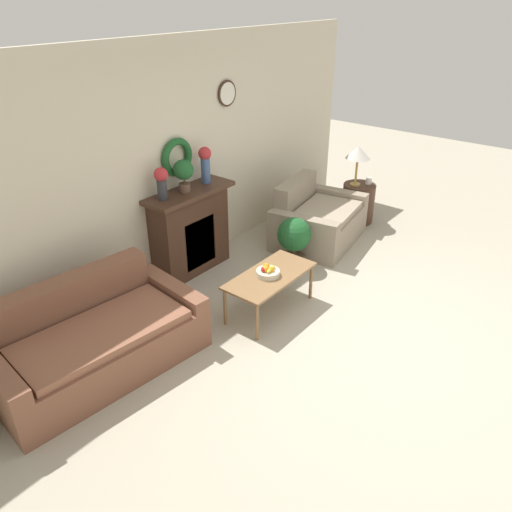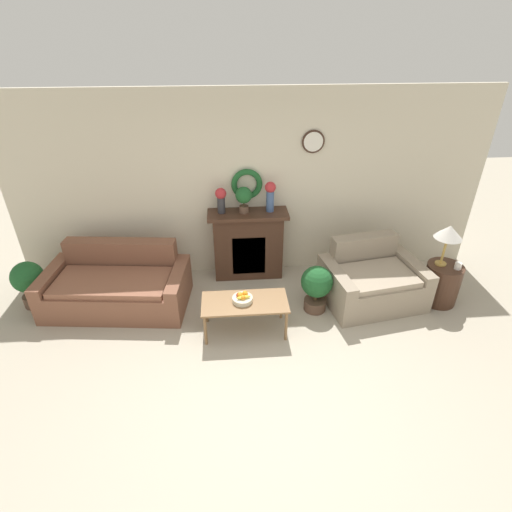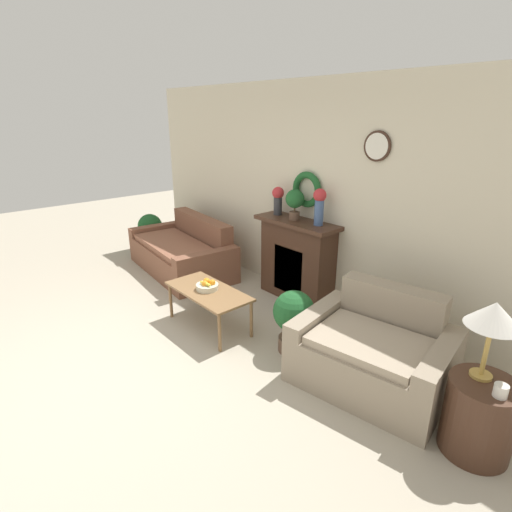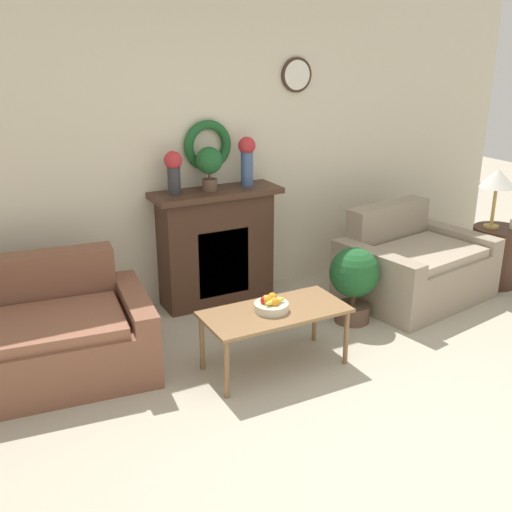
{
  "view_description": "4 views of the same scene",
  "coord_description": "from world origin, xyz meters",
  "px_view_note": "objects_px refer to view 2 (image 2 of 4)",
  "views": [
    {
      "loc": [
        -3.82,
        -1.53,
        3.12
      ],
      "look_at": [
        -0.3,
        1.27,
        0.7
      ],
      "focal_mm": 35.0,
      "sensor_mm": 36.0,
      "label": 1
    },
    {
      "loc": [
        -0.36,
        -2.72,
        3.4
      ],
      "look_at": [
        -0.01,
        1.62,
        0.82
      ],
      "focal_mm": 28.0,
      "sensor_mm": 36.0,
      "label": 2
    },
    {
      "loc": [
        3.2,
        -1.09,
        2.31
      ],
      "look_at": [
        0.21,
        1.53,
        0.88
      ],
      "focal_mm": 28.0,
      "sensor_mm": 36.0,
      "label": 3
    },
    {
      "loc": [
        -2.13,
        -2.22,
        2.26
      ],
      "look_at": [
        -0.18,
        1.48,
        0.77
      ],
      "focal_mm": 42.0,
      "sensor_mm": 36.0,
      "label": 4
    }
  ],
  "objects_px": {
    "fireplace": "(248,244)",
    "coffee_table": "(245,304)",
    "potted_plant_on_mantel": "(244,197)",
    "potted_plant_floor_by_couch": "(29,281)",
    "couch_left": "(118,286)",
    "loveseat_right": "(372,281)",
    "vase_on_mantel_right": "(270,194)",
    "mug": "(458,266)",
    "table_lamp": "(449,233)",
    "potted_plant_floor_by_loveseat": "(317,285)",
    "side_table_by_loveseat": "(441,284)",
    "vase_on_mantel_left": "(221,199)",
    "fruit_bowl": "(242,298)"
  },
  "relations": [
    {
      "from": "potted_plant_floor_by_couch",
      "to": "vase_on_mantel_left",
      "type": "bearing_deg",
      "value": 11.57
    },
    {
      "from": "fireplace",
      "to": "mug",
      "type": "distance_m",
      "value": 2.88
    },
    {
      "from": "couch_left",
      "to": "potted_plant_floor_by_couch",
      "type": "height_order",
      "value": "couch_left"
    },
    {
      "from": "potted_plant_floor_by_couch",
      "to": "table_lamp",
      "type": "bearing_deg",
      "value": -3.21
    },
    {
      "from": "fireplace",
      "to": "fruit_bowl",
      "type": "bearing_deg",
      "value": -96.78
    },
    {
      "from": "fireplace",
      "to": "side_table_by_loveseat",
      "type": "relative_size",
      "value": 1.99
    },
    {
      "from": "mug",
      "to": "vase_on_mantel_left",
      "type": "bearing_deg",
      "value": 162.41
    },
    {
      "from": "fireplace",
      "to": "table_lamp",
      "type": "height_order",
      "value": "table_lamp"
    },
    {
      "from": "vase_on_mantel_left",
      "to": "potted_plant_floor_by_couch",
      "type": "height_order",
      "value": "vase_on_mantel_left"
    },
    {
      "from": "vase_on_mantel_left",
      "to": "loveseat_right",
      "type": "bearing_deg",
      "value": -20.65
    },
    {
      "from": "fireplace",
      "to": "coffee_table",
      "type": "xyz_separation_m",
      "value": [
        -0.12,
        -1.3,
        -0.13
      ]
    },
    {
      "from": "mug",
      "to": "potted_plant_floor_by_loveseat",
      "type": "height_order",
      "value": "mug"
    },
    {
      "from": "table_lamp",
      "to": "mug",
      "type": "relative_size",
      "value": 6.44
    },
    {
      "from": "potted_plant_floor_by_couch",
      "to": "vase_on_mantel_right",
      "type": "bearing_deg",
      "value": 9.2
    },
    {
      "from": "side_table_by_loveseat",
      "to": "potted_plant_on_mantel",
      "type": "height_order",
      "value": "potted_plant_on_mantel"
    },
    {
      "from": "couch_left",
      "to": "side_table_by_loveseat",
      "type": "relative_size",
      "value": 3.41
    },
    {
      "from": "coffee_table",
      "to": "vase_on_mantel_left",
      "type": "relative_size",
      "value": 2.89
    },
    {
      "from": "loveseat_right",
      "to": "vase_on_mantel_right",
      "type": "bearing_deg",
      "value": 140.79
    },
    {
      "from": "loveseat_right",
      "to": "vase_on_mantel_right",
      "type": "xyz_separation_m",
      "value": [
        -1.34,
        0.77,
        1.01
      ]
    },
    {
      "from": "fireplace",
      "to": "vase_on_mantel_left",
      "type": "xyz_separation_m",
      "value": [
        -0.37,
        0.01,
        0.73
      ]
    },
    {
      "from": "table_lamp",
      "to": "fireplace",
      "type": "bearing_deg",
      "value": 161.71
    },
    {
      "from": "mug",
      "to": "vase_on_mantel_left",
      "type": "xyz_separation_m",
      "value": [
        -3.08,
        0.98,
        0.65
      ]
    },
    {
      "from": "loveseat_right",
      "to": "potted_plant_on_mantel",
      "type": "bearing_deg",
      "value": 146.98
    },
    {
      "from": "fireplace",
      "to": "potted_plant_floor_by_couch",
      "type": "distance_m",
      "value": 3.03
    },
    {
      "from": "vase_on_mantel_right",
      "to": "potted_plant_on_mantel",
      "type": "distance_m",
      "value": 0.37
    },
    {
      "from": "loveseat_right",
      "to": "table_lamp",
      "type": "distance_m",
      "value": 1.16
    },
    {
      "from": "potted_plant_on_mantel",
      "to": "couch_left",
      "type": "bearing_deg",
      "value": -162.11
    },
    {
      "from": "couch_left",
      "to": "coffee_table",
      "type": "relative_size",
      "value": 1.87
    },
    {
      "from": "fruit_bowl",
      "to": "potted_plant_floor_by_loveseat",
      "type": "relative_size",
      "value": 0.38
    },
    {
      "from": "mug",
      "to": "vase_on_mantel_right",
      "type": "xyz_separation_m",
      "value": [
        -2.39,
        0.98,
        0.69
      ]
    },
    {
      "from": "loveseat_right",
      "to": "potted_plant_floor_by_loveseat",
      "type": "distance_m",
      "value": 0.84
    },
    {
      "from": "mug",
      "to": "potted_plant_floor_by_couch",
      "type": "relative_size",
      "value": 0.13
    },
    {
      "from": "potted_plant_on_mantel",
      "to": "potted_plant_floor_by_couch",
      "type": "distance_m",
      "value": 3.11
    },
    {
      "from": "mug",
      "to": "loveseat_right",
      "type": "bearing_deg",
      "value": 168.63
    },
    {
      "from": "side_table_by_loveseat",
      "to": "loveseat_right",
      "type": "bearing_deg",
      "value": 172.28
    },
    {
      "from": "mug",
      "to": "vase_on_mantel_right",
      "type": "height_order",
      "value": "vase_on_mantel_right"
    },
    {
      "from": "loveseat_right",
      "to": "potted_plant_floor_by_couch",
      "type": "height_order",
      "value": "loveseat_right"
    },
    {
      "from": "fireplace",
      "to": "potted_plant_on_mantel",
      "type": "distance_m",
      "value": 0.76
    },
    {
      "from": "coffee_table",
      "to": "potted_plant_on_mantel",
      "type": "distance_m",
      "value": 1.56
    },
    {
      "from": "mug",
      "to": "potted_plant_on_mantel",
      "type": "xyz_separation_m",
      "value": [
        -2.76,
        0.96,
        0.67
      ]
    },
    {
      "from": "fireplace",
      "to": "side_table_by_loveseat",
      "type": "distance_m",
      "value": 2.76
    },
    {
      "from": "couch_left",
      "to": "table_lamp",
      "type": "relative_size",
      "value": 3.43
    },
    {
      "from": "potted_plant_floor_by_couch",
      "to": "potted_plant_floor_by_loveseat",
      "type": "distance_m",
      "value": 3.85
    },
    {
      "from": "coffee_table",
      "to": "fireplace",
      "type": "bearing_deg",
      "value": 84.56
    },
    {
      "from": "table_lamp",
      "to": "potted_plant_on_mantel",
      "type": "distance_m",
      "value": 2.73
    },
    {
      "from": "table_lamp",
      "to": "loveseat_right",
      "type": "bearing_deg",
      "value": 174.82
    },
    {
      "from": "table_lamp",
      "to": "couch_left",
      "type": "bearing_deg",
      "value": 176.66
    },
    {
      "from": "fireplace",
      "to": "mug",
      "type": "relative_size",
      "value": 12.86
    },
    {
      "from": "fruit_bowl",
      "to": "table_lamp",
      "type": "relative_size",
      "value": 0.43
    },
    {
      "from": "table_lamp",
      "to": "vase_on_mantel_right",
      "type": "xyz_separation_m",
      "value": [
        -2.22,
        0.85,
        0.26
      ]
    }
  ]
}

